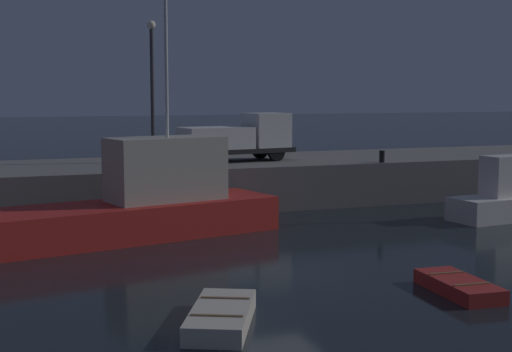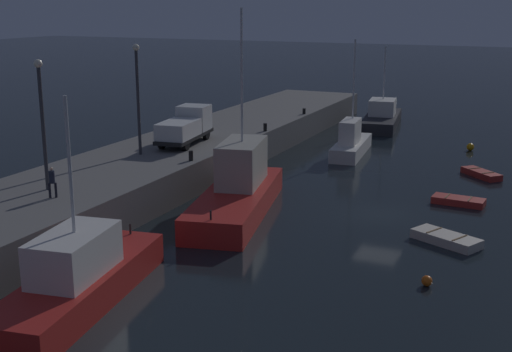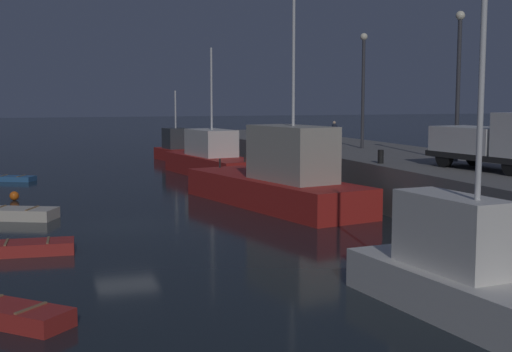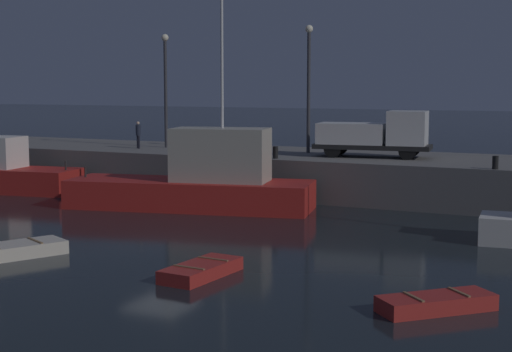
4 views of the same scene
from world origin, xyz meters
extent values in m
plane|color=black|center=(0.00, 0.00, 0.00)|extent=(320.00, 320.00, 0.00)
cube|color=slate|center=(0.00, 15.62, 1.10)|extent=(70.22, 8.32, 2.20)
cylinder|color=#262626|center=(-11.97, 8.93, 1.61)|extent=(0.10, 0.10, 0.50)
cube|color=red|center=(-3.23, 7.65, 0.70)|extent=(12.48, 6.04, 1.40)
cube|color=#ADA899|center=(-1.68, 8.00, 2.69)|extent=(4.99, 3.22, 2.57)
cylinder|color=silver|center=(-1.59, 8.02, 7.82)|extent=(0.14, 0.14, 7.70)
cylinder|color=#262626|center=(-8.62, 6.43, 1.65)|extent=(0.10, 0.10, 0.50)
cube|color=#B22823|center=(4.07, -3.88, 0.21)|extent=(1.49, 3.16, 0.42)
cube|color=olive|center=(4.12, -3.20, 0.44)|extent=(1.14, 0.16, 0.04)
cube|color=olive|center=(4.02, -4.55, 0.44)|extent=(1.14, 0.16, 0.04)
cube|color=beige|center=(-3.29, -4.32, 0.24)|extent=(2.79, 3.75, 0.48)
cube|color=olive|center=(-2.95, -3.63, 0.50)|extent=(1.18, 0.63, 0.04)
cube|color=#B22823|center=(11.63, -4.36, 0.22)|extent=(3.03, 3.05, 0.44)
cube|color=olive|center=(12.12, -3.85, 0.46)|extent=(0.76, 0.75, 0.04)
cube|color=olive|center=(11.13, -4.86, 0.46)|extent=(0.76, 0.75, 0.04)
cylinder|color=#38383D|center=(-9.71, 15.73, 5.46)|extent=(0.20, 0.20, 6.52)
sphere|color=#F9EFCC|center=(-9.71, 15.73, 8.90)|extent=(0.44, 0.44, 0.44)
cylinder|color=#38383D|center=(-0.38, 16.04, 5.59)|extent=(0.20, 0.20, 6.78)
sphere|color=#F9EFCC|center=(-0.38, 16.04, 9.16)|extent=(0.44, 0.44, 0.44)
cylinder|color=black|center=(5.55, 16.17, 2.65)|extent=(0.93, 0.40, 0.90)
cylinder|color=black|center=(5.79, 14.43, 2.65)|extent=(0.93, 0.40, 0.90)
cylinder|color=black|center=(1.65, 15.64, 2.65)|extent=(0.93, 0.40, 0.90)
cylinder|color=black|center=(1.89, 13.90, 2.65)|extent=(0.93, 0.40, 0.90)
cube|color=black|center=(3.72, 15.03, 2.77)|extent=(6.38, 2.91, 0.25)
cube|color=silver|center=(5.55, 15.29, 3.79)|extent=(2.24, 2.34, 1.79)
cube|color=silver|center=(2.62, 14.88, 3.45)|extent=(3.82, 2.56, 1.11)
cylinder|color=black|center=(-10.98, 14.49, 2.59)|extent=(0.13, 0.13, 0.78)
cylinder|color=black|center=(-10.75, 14.28, 2.59)|extent=(0.13, 0.13, 0.78)
cylinder|color=#1E2333|center=(-10.86, 14.39, 3.30)|extent=(0.42, 0.42, 0.64)
sphere|color=beige|center=(-10.86, 14.39, 3.73)|extent=(0.19, 0.19, 0.19)
cylinder|color=black|center=(-0.62, 12.08, 2.52)|extent=(0.28, 0.28, 0.64)
cylinder|color=black|center=(10.58, 11.82, 2.50)|extent=(0.28, 0.28, 0.61)
camera|label=1|loc=(-8.77, -21.44, 5.79)|focal=52.12mm
camera|label=2|loc=(-37.16, -8.93, 12.00)|focal=47.66mm
camera|label=3|loc=(28.71, -3.88, 5.32)|focal=49.16mm
camera|label=4|loc=(16.08, -24.60, 6.06)|focal=54.10mm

